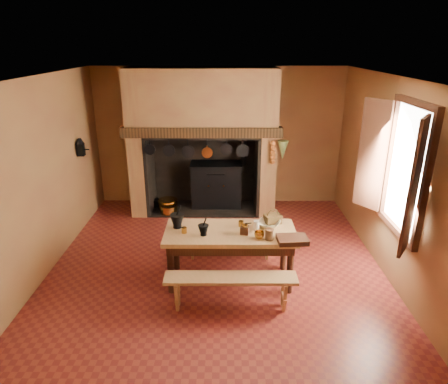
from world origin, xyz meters
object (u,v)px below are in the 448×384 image
object	(u,v)px
coffee_grinder	(245,229)
wicker_basket	(273,218)
bench_front	(231,285)
mixing_bowl	(269,224)
iron_range	(217,184)
work_table	(230,239)

from	to	relation	value
coffee_grinder	wicker_basket	size ratio (longest dim) A/B	0.63
bench_front	mixing_bowl	xyz separation A→B (m)	(0.55, 0.80, 0.47)
iron_range	mixing_bowl	xyz separation A→B (m)	(0.79, -2.63, 0.34)
bench_front	mixing_bowl	bearing A→B (deg)	55.77
coffee_grinder	mixing_bowl	distance (m)	0.42
bench_front	wicker_basket	bearing A→B (deg)	56.28
iron_range	coffee_grinder	size ratio (longest dim) A/B	9.43
iron_range	bench_front	size ratio (longest dim) A/B	0.96
work_table	wicker_basket	bearing A→B (deg)	22.97
bench_front	wicker_basket	world-z (taller)	wicker_basket
iron_range	work_table	world-z (taller)	iron_range
iron_range	coffee_grinder	distance (m)	2.91
iron_range	mixing_bowl	world-z (taller)	iron_range
bench_front	coffee_grinder	distance (m)	0.78
bench_front	coffee_grinder	xyz separation A→B (m)	(0.19, 0.57, 0.50)
mixing_bowl	wicker_basket	xyz separation A→B (m)	(0.07, 0.11, 0.03)
work_table	bench_front	size ratio (longest dim) A/B	1.08
work_table	mixing_bowl	distance (m)	0.59
coffee_grinder	work_table	bearing A→B (deg)	168.51
iron_range	bench_front	distance (m)	3.44
work_table	mixing_bowl	world-z (taller)	mixing_bowl
bench_front	coffee_grinder	size ratio (longest dim) A/B	9.87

